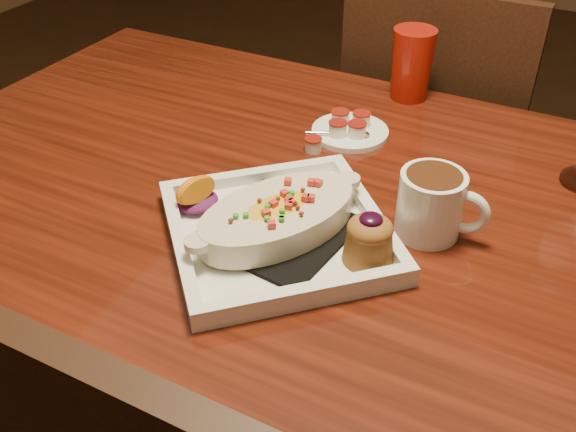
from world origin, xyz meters
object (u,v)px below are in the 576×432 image
at_px(plate, 284,224).
at_px(saucer, 349,129).
at_px(chair_far, 434,152).
at_px(red_tumbler, 412,64).
at_px(coffee_mug, 433,202).
at_px(table, 329,254).

bearing_deg(plate, saucer, 53.29).
relative_size(chair_far, red_tumbler, 6.85).
relative_size(chair_far, coffee_mug, 7.28).
xyz_separation_m(chair_far, saucer, (-0.06, -0.42, 0.25)).
relative_size(table, chair_far, 1.61).
distance_m(table, chair_far, 0.65).
xyz_separation_m(coffee_mug, red_tumbler, (-0.17, 0.40, 0.02)).
relative_size(chair_far, saucer, 6.86).
relative_size(chair_far, plate, 2.27).
bearing_deg(saucer, table, -73.80).
xyz_separation_m(chair_far, plate, (-0.02, -0.74, 0.27)).
height_order(plate, red_tumbler, red_tumbler).
bearing_deg(saucer, plate, -83.18).
bearing_deg(table, red_tumbler, 92.29).
bearing_deg(saucer, chair_far, 81.87).
distance_m(plate, saucer, 0.32).
bearing_deg(table, coffee_mug, 0.19).
bearing_deg(plate, chair_far, 44.74).
relative_size(saucer, red_tumbler, 1.00).
bearing_deg(red_tumbler, plate, -90.70).
height_order(chair_far, plate, chair_far).
distance_m(coffee_mug, red_tumbler, 0.43).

